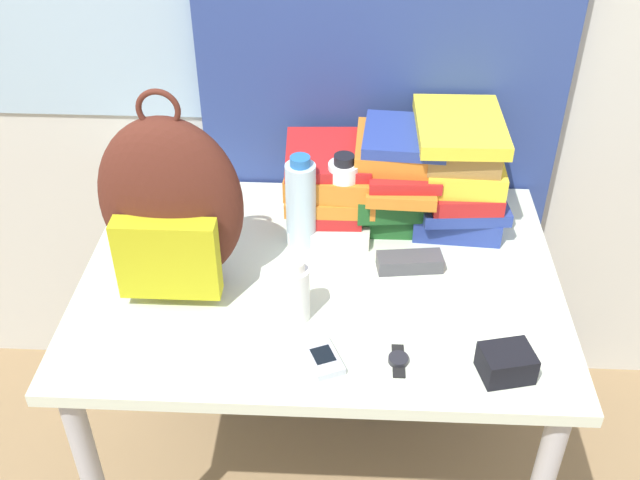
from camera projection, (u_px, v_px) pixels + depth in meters
desk at (320, 306)px, 1.77m from camera, size 1.09×0.78×0.73m
backpack at (171, 208)px, 1.59m from camera, size 0.31×0.18×0.47m
book_stack_left at (331, 184)px, 1.86m from camera, size 0.23×0.29×0.19m
book_stack_center at (399, 175)px, 1.84m from camera, size 0.24×0.29×0.25m
book_stack_right at (460, 173)px, 1.82m from camera, size 0.23×0.28×0.28m
water_bottle at (301, 203)px, 1.76m from camera, size 0.07×0.07×0.24m
sports_bottle at (343, 199)px, 1.78m from camera, size 0.07×0.07×0.22m
sunscreen_bottle at (297, 292)px, 1.56m from camera, size 0.05×0.05×0.15m
cell_phone at (323, 358)px, 1.49m from camera, size 0.09×0.12×0.02m
sunglasses_case at (410, 262)px, 1.73m from camera, size 0.16×0.07×0.04m
camera_pouch at (506, 363)px, 1.45m from camera, size 0.11×0.10×0.06m
wristwatch at (398, 360)px, 1.49m from camera, size 0.04×0.09×0.01m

